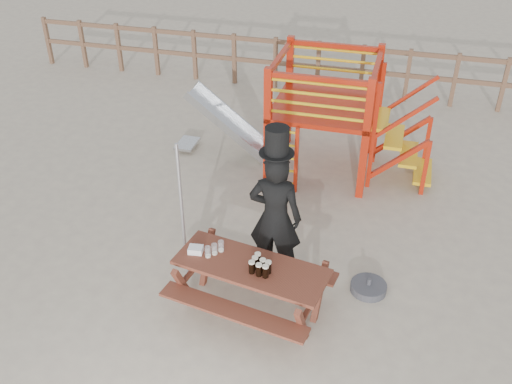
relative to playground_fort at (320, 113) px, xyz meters
The scene contains 10 objects.
ground 3.74m from the playground_fort, 91.99° to the right, with size 60.00×60.00×0.00m, color #BAAC91.
back_fence 3.44m from the playground_fort, 92.08° to the left, with size 15.09×0.09×1.20m.
playground_fort is the anchor object (origin of this frame).
picnic_table 3.87m from the playground_fort, 92.16° to the right, with size 2.08×1.60×0.73m.
man_with_hat 3.10m from the playground_fort, 90.43° to the right, with size 0.71×0.47×2.27m.
metal_pole 3.61m from the playground_fort, 109.28° to the right, with size 0.05×0.05×2.05m, color #B2B2B7.
parasol_base 3.48m from the playground_fort, 67.47° to the right, with size 0.48×0.48×0.21m.
paper_bag 3.88m from the playground_fort, 103.21° to the right, with size 0.18×0.14×0.08m, color white.
stout_pints 3.91m from the playground_fort, 90.14° to the right, with size 0.27×0.27×0.17m.
empty_glasses 3.79m from the playground_fort, 99.82° to the right, with size 0.20×0.23×0.15m.
Camera 1 is at (1.47, -5.38, 5.28)m, focal length 40.00 mm.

